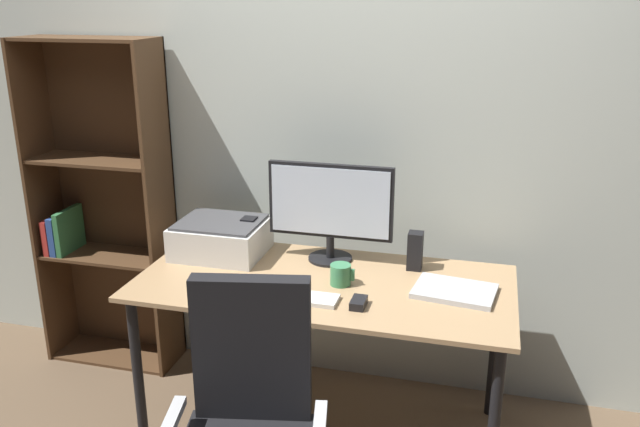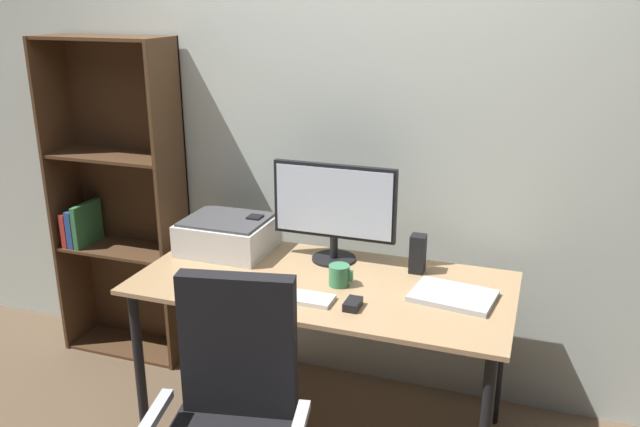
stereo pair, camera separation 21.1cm
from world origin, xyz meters
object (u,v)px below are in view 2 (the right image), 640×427
at_px(speaker_right, 418,254).
at_px(bookshelf, 119,203).
at_px(mouse, 353,304).
at_px(coffee_mug, 339,275).
at_px(desk, 323,298).
at_px(keyboard, 298,297).
at_px(speaker_left, 255,233).
at_px(printer, 227,235).
at_px(monitor, 334,206).
at_px(laptop, 453,296).

xyz_separation_m(speaker_right, bookshelf, (-1.63, 0.15, 0.01)).
distance_m(mouse, coffee_mug, 0.22).
distance_m(desk, mouse, 0.29).
relative_size(keyboard, bookshelf, 0.17).
xyz_separation_m(desk, speaker_left, (-0.41, 0.23, 0.17)).
height_order(keyboard, speaker_left, speaker_left).
bearing_deg(keyboard, coffee_mug, 57.50).
height_order(desk, printer, printer).
height_order(monitor, coffee_mug, monitor).
xyz_separation_m(monitor, coffee_mug, (0.11, -0.25, -0.21)).
relative_size(monitor, laptop, 1.76).
distance_m(mouse, laptop, 0.41).
distance_m(mouse, speaker_right, 0.46).
bearing_deg(coffee_mug, bookshelf, 163.85).
height_order(coffee_mug, printer, printer).
height_order(desk, monitor, monitor).
distance_m(mouse, printer, 0.82).
bearing_deg(bookshelf, desk, -16.40).
bearing_deg(mouse, laptop, 31.74).
relative_size(keyboard, coffee_mug, 2.82).
bearing_deg(keyboard, bookshelf, 155.57).
bearing_deg(mouse, speaker_left, 145.46).
distance_m(desk, monitor, 0.41).
bearing_deg(bookshelf, speaker_right, -5.23).
xyz_separation_m(coffee_mug, bookshelf, (-1.36, 0.39, 0.05)).
xyz_separation_m(coffee_mug, printer, (-0.62, 0.19, 0.04)).
height_order(mouse, speaker_left, speaker_left).
xyz_separation_m(monitor, speaker_right, (0.38, -0.01, -0.17)).
relative_size(mouse, speaker_right, 0.56).
relative_size(desk, keyboard, 5.45).
distance_m(keyboard, laptop, 0.62).
distance_m(laptop, speaker_left, 0.98).
xyz_separation_m(desk, laptop, (0.54, 0.02, 0.09)).
xyz_separation_m(printer, bookshelf, (-0.74, 0.20, 0.02)).
relative_size(keyboard, laptop, 0.91).
relative_size(laptop, speaker_right, 1.88).
distance_m(speaker_right, printer, 0.89).
bearing_deg(speaker_left, monitor, 1.17).
bearing_deg(bookshelf, keyboard, -24.78).
xyz_separation_m(desk, coffee_mug, (0.08, -0.02, 0.12)).
height_order(desk, speaker_right, speaker_right).
relative_size(speaker_right, printer, 0.43).
xyz_separation_m(desk, keyboard, (-0.04, -0.20, 0.09)).
distance_m(desk, keyboard, 0.22).
bearing_deg(bookshelf, monitor, -6.47).
xyz_separation_m(monitor, mouse, (0.22, -0.43, -0.24)).
bearing_deg(printer, monitor, 6.50).
bearing_deg(laptop, speaker_right, 139.20).
height_order(monitor, mouse, monitor).
bearing_deg(speaker_right, speaker_left, 180.00).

